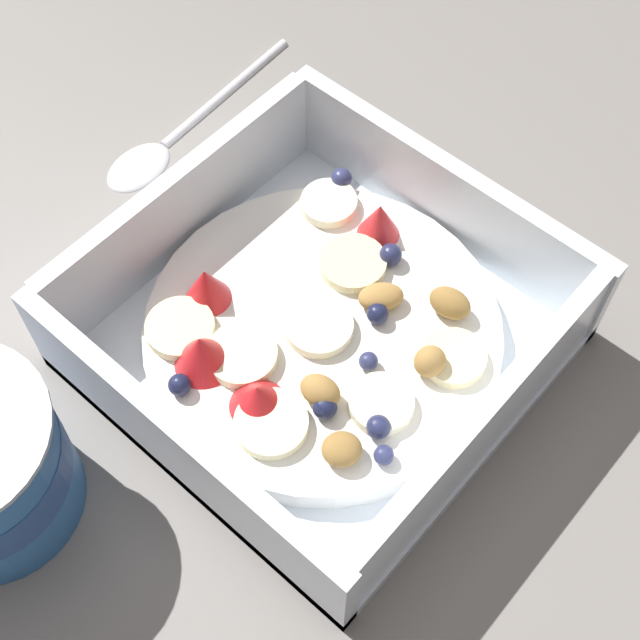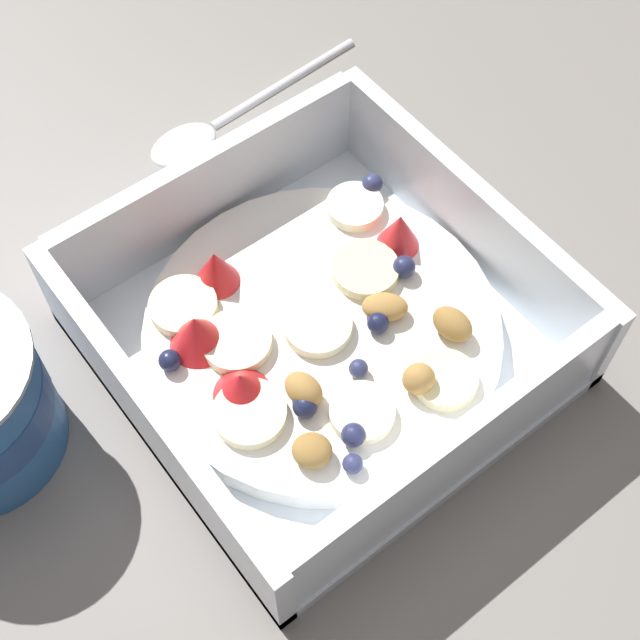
# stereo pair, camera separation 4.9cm
# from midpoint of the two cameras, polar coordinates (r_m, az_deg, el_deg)

# --- Properties ---
(ground_plane) EXTENTS (2.40, 2.40, 0.00)m
(ground_plane) POSITION_cam_midpoint_polar(r_m,az_deg,el_deg) (0.51, -3.83, -3.32)
(ground_plane) COLOR gray
(fruit_bowl) EXTENTS (0.22, 0.22, 0.07)m
(fruit_bowl) POSITION_cam_midpoint_polar(r_m,az_deg,el_deg) (0.50, -2.93, -0.84)
(fruit_bowl) COLOR white
(fruit_bowl) RESTS_ON ground
(spoon) EXTENTS (0.03, 0.17, 0.01)m
(spoon) POSITION_cam_midpoint_polar(r_m,az_deg,el_deg) (0.62, -11.98, 10.92)
(spoon) COLOR silver
(spoon) RESTS_ON ground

